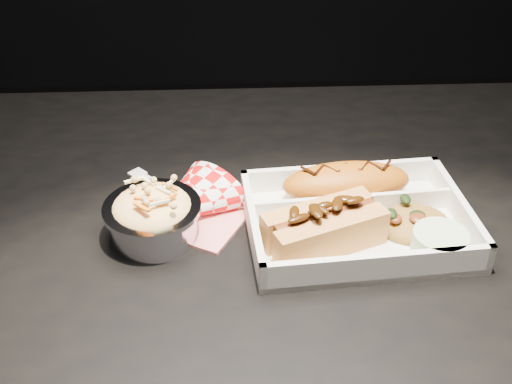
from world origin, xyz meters
TOP-DOWN VIEW (x-y plane):
  - dining_table at (0.00, 0.00)m, footprint 1.20×0.80m
  - food_tray at (0.05, 0.02)m, footprint 0.26×0.20m
  - fried_pastry at (0.04, 0.07)m, footprint 0.16×0.07m
  - hotdog at (0.01, -0.01)m, footprint 0.14×0.10m
  - fried_rice_mound at (0.11, 0.01)m, footprint 0.09×0.08m
  - cupcake_liner at (0.13, -0.04)m, footprint 0.06×0.06m
  - foil_coleslaw_cup at (-0.18, 0.02)m, footprint 0.11×0.11m
  - napkin_fork at (-0.15, 0.06)m, footprint 0.16×0.15m

SIDE VIEW (x-z plane):
  - dining_table at x=0.00m, z-range 0.28..1.03m
  - food_tray at x=0.05m, z-range 0.74..0.78m
  - napkin_fork at x=-0.15m, z-range 0.72..0.82m
  - cupcake_liner at x=0.13m, z-range 0.76..0.79m
  - fried_rice_mound at x=0.11m, z-range 0.76..0.79m
  - fried_pastry at x=0.04m, z-range 0.76..0.80m
  - foil_coleslaw_cup at x=-0.18m, z-range 0.75..0.82m
  - hotdog at x=0.01m, z-range 0.75..0.81m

